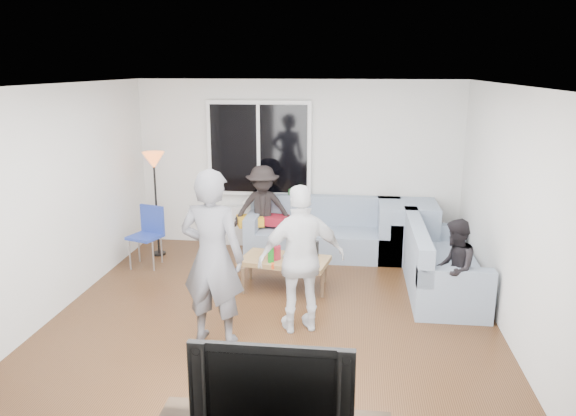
# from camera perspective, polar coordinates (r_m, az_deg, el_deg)

# --- Properties ---
(floor) EXTENTS (5.00, 5.50, 0.04)m
(floor) POSITION_cam_1_polar(r_m,az_deg,el_deg) (6.50, -1.53, -11.33)
(floor) COLOR #56351C
(floor) RESTS_ON ground
(ceiling) EXTENTS (5.00, 5.50, 0.04)m
(ceiling) POSITION_cam_1_polar(r_m,az_deg,el_deg) (5.87, -1.70, 12.61)
(ceiling) COLOR white
(ceiling) RESTS_ON ground
(wall_back) EXTENTS (5.00, 0.04, 2.60)m
(wall_back) POSITION_cam_1_polar(r_m,az_deg,el_deg) (8.74, 1.03, 4.46)
(wall_back) COLOR silver
(wall_back) RESTS_ON ground
(wall_front) EXTENTS (5.00, 0.04, 2.60)m
(wall_front) POSITION_cam_1_polar(r_m,az_deg,el_deg) (3.49, -8.37, -11.20)
(wall_front) COLOR silver
(wall_front) RESTS_ON ground
(wall_left) EXTENTS (0.04, 5.50, 2.60)m
(wall_left) POSITION_cam_1_polar(r_m,az_deg,el_deg) (6.88, -22.87, 0.62)
(wall_left) COLOR silver
(wall_left) RESTS_ON ground
(wall_right) EXTENTS (0.04, 5.50, 2.60)m
(wall_right) POSITION_cam_1_polar(r_m,az_deg,el_deg) (6.21, 22.04, -0.66)
(wall_right) COLOR silver
(wall_right) RESTS_ON ground
(window_frame) EXTENTS (1.62, 0.06, 1.47)m
(window_frame) POSITION_cam_1_polar(r_m,az_deg,el_deg) (8.70, -2.97, 6.07)
(window_frame) COLOR white
(window_frame) RESTS_ON wall_back
(window_glass) EXTENTS (1.50, 0.02, 1.35)m
(window_glass) POSITION_cam_1_polar(r_m,az_deg,el_deg) (8.67, -3.01, 6.03)
(window_glass) COLOR black
(window_glass) RESTS_ON window_frame
(window_mullion) EXTENTS (0.05, 0.03, 1.35)m
(window_mullion) POSITION_cam_1_polar(r_m,az_deg,el_deg) (8.66, -3.02, 6.02)
(window_mullion) COLOR white
(window_mullion) RESTS_ON window_frame
(radiator) EXTENTS (1.30, 0.12, 0.62)m
(radiator) POSITION_cam_1_polar(r_m,az_deg,el_deg) (8.93, -2.91, -1.87)
(radiator) COLOR silver
(radiator) RESTS_ON floor
(potted_plant) EXTENTS (0.20, 0.16, 0.36)m
(potted_plant) POSITION_cam_1_polar(r_m,az_deg,el_deg) (8.71, 0.28, 1.05)
(potted_plant) COLOR #27622A
(potted_plant) RESTS_ON radiator
(vase) EXTENTS (0.19, 0.19, 0.19)m
(vase) POSITION_cam_1_polar(r_m,az_deg,el_deg) (8.83, -4.08, 0.63)
(vase) COLOR white
(vase) RESTS_ON radiator
(sofa_back_section) EXTENTS (2.30, 0.85, 0.85)m
(sofa_back_section) POSITION_cam_1_polar(r_m,az_deg,el_deg) (8.42, 3.61, -2.07)
(sofa_back_section) COLOR gray
(sofa_back_section) RESTS_ON floor
(sofa_right_section) EXTENTS (2.00, 0.85, 0.85)m
(sofa_right_section) POSITION_cam_1_polar(r_m,az_deg,el_deg) (7.37, 15.51, -4.98)
(sofa_right_section) COLOR gray
(sofa_right_section) RESTS_ON floor
(sofa_corner) EXTENTS (0.85, 0.85, 0.85)m
(sofa_corner) POSITION_cam_1_polar(r_m,az_deg,el_deg) (8.45, 12.01, -2.30)
(sofa_corner) COLOR gray
(sofa_corner) RESTS_ON floor
(cushion_yellow) EXTENTS (0.47, 0.43, 0.14)m
(cushion_yellow) POSITION_cam_1_polar(r_m,az_deg,el_deg) (8.51, -3.89, -1.30)
(cushion_yellow) COLOR gold
(cushion_yellow) RESTS_ON sofa_back_section
(cushion_red) EXTENTS (0.41, 0.36, 0.13)m
(cushion_red) POSITION_cam_1_polar(r_m,az_deg,el_deg) (8.52, -1.28, -1.24)
(cushion_red) COLOR maroon
(cushion_red) RESTS_ON sofa_back_section
(coffee_table) EXTENTS (1.19, 0.79, 0.40)m
(coffee_table) POSITION_cam_1_polar(r_m,az_deg,el_deg) (7.25, -0.33, -6.65)
(coffee_table) COLOR #9B764B
(coffee_table) RESTS_ON floor
(pitcher) EXTENTS (0.17, 0.17, 0.17)m
(pitcher) POSITION_cam_1_polar(r_m,az_deg,el_deg) (7.15, -1.42, -4.55)
(pitcher) COLOR maroon
(pitcher) RESTS_ON coffee_table
(side_chair) EXTENTS (0.51, 0.51, 0.86)m
(side_chair) POSITION_cam_1_polar(r_m,az_deg,el_deg) (8.20, -14.36, -2.92)
(side_chair) COLOR #233998
(side_chair) RESTS_ON floor
(floor_lamp) EXTENTS (0.32, 0.32, 1.56)m
(floor_lamp) POSITION_cam_1_polar(r_m,az_deg,el_deg) (8.57, -13.28, 0.32)
(floor_lamp) COLOR orange
(floor_lamp) RESTS_ON floor
(player_left) EXTENTS (0.72, 0.53, 1.83)m
(player_left) POSITION_cam_1_polar(r_m,az_deg,el_deg) (5.71, -7.70, -5.03)
(player_left) COLOR #4F4F54
(player_left) RESTS_ON floor
(player_right) EXTENTS (1.02, 0.69, 1.61)m
(player_right) POSITION_cam_1_polar(r_m,az_deg,el_deg) (5.95, 1.41, -5.24)
(player_right) COLOR silver
(player_right) RESTS_ON floor
(spectator_right) EXTENTS (0.54, 0.64, 1.15)m
(spectator_right) POSITION_cam_1_polar(r_m,az_deg,el_deg) (6.59, 16.58, -5.98)
(spectator_right) COLOR black
(spectator_right) RESTS_ON floor
(spectator_back) EXTENTS (0.95, 0.66, 1.35)m
(spectator_back) POSITION_cam_1_polar(r_m,az_deg,el_deg) (8.48, -2.58, -0.18)
(spectator_back) COLOR black
(spectator_back) RESTS_ON floor
(television) EXTENTS (1.09, 0.14, 0.63)m
(television) POSITION_cam_1_polar(r_m,az_deg,el_deg) (3.91, -1.51, -17.13)
(television) COLOR black
(television) RESTS_ON tv_console
(bottle_d) EXTENTS (0.07, 0.07, 0.22)m
(bottle_d) POSITION_cam_1_polar(r_m,az_deg,el_deg) (7.04, 1.71, -4.62)
(bottle_d) COLOR orange
(bottle_d) RESTS_ON coffee_table
(bottle_b) EXTENTS (0.08, 0.08, 0.25)m
(bottle_b) POSITION_cam_1_polar(r_m,az_deg,el_deg) (7.01, -1.76, -4.57)
(bottle_b) COLOR #167E1E
(bottle_b) RESTS_ON coffee_table
(bottle_e) EXTENTS (0.07, 0.07, 0.20)m
(bottle_e) POSITION_cam_1_polar(r_m,az_deg,el_deg) (7.26, 2.88, -4.13)
(bottle_e) COLOR black
(bottle_e) RESTS_ON coffee_table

